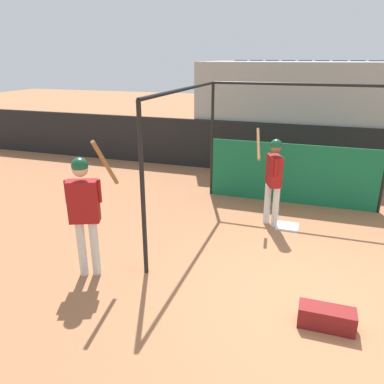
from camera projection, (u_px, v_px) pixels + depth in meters
ground_plane at (314, 304)px, 5.25m from camera, size 60.00×60.00×0.00m
outfield_wall at (322, 152)px, 10.48m from camera, size 24.00×0.12×1.48m
bleacher_section at (325, 114)px, 11.68m from camera, size 7.60×3.20×3.16m
batting_cage at (291, 160)px, 7.94m from camera, size 3.93×3.95×2.74m
home_plate at (287, 226)px, 7.63m from camera, size 0.44×0.44×0.02m
player_batter at (273, 174)px, 7.38m from camera, size 0.65×0.74×1.91m
player_waiting at (85, 205)px, 5.58m from camera, size 0.66×0.61×2.21m
equipment_bag at (326, 318)px, 4.76m from camera, size 0.70×0.28×0.28m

